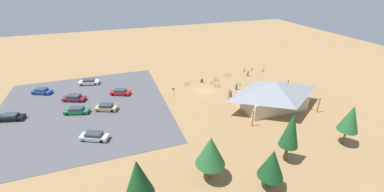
% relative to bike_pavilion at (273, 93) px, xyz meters
% --- Properties ---
extents(ground, '(160.00, 160.00, 0.00)m').
position_rel_bike_pavilion_xyz_m(ground, '(9.82, -12.29, -3.35)').
color(ground, '#937047').
rests_on(ground, ground).
extents(parking_lot_asphalt, '(33.48, 35.96, 0.05)m').
position_rel_bike_pavilion_xyz_m(parking_lot_asphalt, '(37.04, -12.37, -3.33)').
color(parking_lot_asphalt, '#4C4C51').
rests_on(parking_lot_asphalt, ground).
extents(bike_pavilion, '(15.50, 9.86, 5.88)m').
position_rel_bike_pavilion_xyz_m(bike_pavilion, '(0.00, 0.00, 0.00)').
color(bike_pavilion, '#C6B28E').
rests_on(bike_pavilion, ground).
extents(trash_bin, '(0.60, 0.60, 0.90)m').
position_rel_bike_pavilion_xyz_m(trash_bin, '(8.91, -17.06, -2.90)').
color(trash_bin, brown).
rests_on(trash_bin, ground).
extents(lot_sign, '(0.56, 0.08, 2.20)m').
position_rel_bike_pavilion_xyz_m(lot_sign, '(17.90, -11.58, -1.94)').
color(lot_sign, '#99999E').
rests_on(lot_sign, ground).
extents(pine_far_east, '(3.96, 3.96, 6.77)m').
position_rel_bike_pavilion_xyz_m(pine_far_east, '(19.86, 13.85, 1.29)').
color(pine_far_east, brown).
rests_on(pine_far_east, ground).
extents(pine_midwest, '(3.08, 3.08, 7.14)m').
position_rel_bike_pavilion_xyz_m(pine_midwest, '(-3.68, 14.19, 1.55)').
color(pine_midwest, brown).
rests_on(pine_midwest, ground).
extents(pine_east, '(3.34, 3.34, 7.43)m').
position_rel_bike_pavilion_xyz_m(pine_east, '(29.36, 15.74, 1.63)').
color(pine_east, brown).
rests_on(pine_east, ground).
extents(pine_center, '(3.26, 3.26, 6.06)m').
position_rel_bike_pavilion_xyz_m(pine_center, '(13.31, 17.90, 0.68)').
color(pine_center, brown).
rests_on(pine_center, ground).
extents(pine_west, '(2.76, 2.76, 8.23)m').
position_rel_bike_pavilion_xyz_m(pine_west, '(7.82, 14.30, 2.10)').
color(pine_west, brown).
rests_on(pine_west, ground).
extents(bicycle_blue_edge_south, '(1.14, 1.35, 0.87)m').
position_rel_bike_pavilion_xyz_m(bicycle_blue_edge_south, '(-5.40, -20.34, -2.95)').
color(bicycle_blue_edge_south, black).
rests_on(bicycle_blue_edge_south, ground).
extents(bicycle_orange_yard_front, '(1.67, 0.73, 0.77)m').
position_rel_bike_pavilion_xyz_m(bicycle_orange_yard_front, '(6.49, -15.41, -2.99)').
color(bicycle_orange_yard_front, black).
rests_on(bicycle_orange_yard_front, ground).
extents(bicycle_yellow_mid_cluster, '(1.41, 1.21, 0.83)m').
position_rel_bike_pavilion_xyz_m(bicycle_yellow_mid_cluster, '(-10.50, -18.54, -2.97)').
color(bicycle_yellow_mid_cluster, black).
rests_on(bicycle_yellow_mid_cluster, ground).
extents(bicycle_green_lone_east, '(1.09, 1.41, 0.90)m').
position_rel_bike_pavilion_xyz_m(bicycle_green_lone_east, '(4.97, -16.91, -2.97)').
color(bicycle_green_lone_east, black).
rests_on(bicycle_green_lone_east, ground).
extents(bicycle_black_yard_center, '(1.54, 0.63, 0.79)m').
position_rel_bike_pavilion_xyz_m(bicycle_black_yard_center, '(6.54, -12.82, -3.01)').
color(bicycle_black_yard_center, black).
rests_on(bicycle_black_yard_center, ground).
extents(bicycle_red_edge_north, '(1.52, 1.10, 0.88)m').
position_rel_bike_pavilion_xyz_m(bicycle_red_edge_north, '(0.72, -18.54, -2.96)').
color(bicycle_red_edge_north, black).
rests_on(bicycle_red_edge_north, ground).
extents(bicycle_silver_front_row, '(1.74, 0.48, 0.87)m').
position_rel_bike_pavilion_xyz_m(bicycle_silver_front_row, '(12.94, -16.45, -2.97)').
color(bicycle_silver_front_row, black).
rests_on(bicycle_silver_front_row, ground).
extents(bicycle_teal_yard_right, '(1.60, 0.52, 0.77)m').
position_rel_bike_pavilion_xyz_m(bicycle_teal_yard_right, '(1.32, -11.91, -3.00)').
color(bicycle_teal_yard_right, black).
rests_on(bicycle_teal_yard_right, ground).
extents(bicycle_purple_by_bin, '(1.17, 1.31, 0.81)m').
position_rel_bike_pavilion_xyz_m(bicycle_purple_by_bin, '(-7.88, -20.29, -3.00)').
color(bicycle_purple_by_bin, black).
rests_on(bicycle_purple_by_bin, ground).
extents(car_maroon_by_curb, '(5.06, 3.55, 1.42)m').
position_rel_bike_pavilion_xyz_m(car_maroon_by_curb, '(38.98, -16.79, -2.60)').
color(car_maroon_by_curb, maroon).
rests_on(car_maroon_by_curb, parking_lot_asphalt).
extents(car_black_second_row, '(4.99, 2.93, 1.28)m').
position_rel_bike_pavilion_xyz_m(car_black_second_row, '(49.76, -12.26, -2.66)').
color(car_black_second_row, black).
rests_on(car_black_second_row, parking_lot_asphalt).
extents(car_silver_back_corner, '(4.99, 3.58, 1.41)m').
position_rel_bike_pavilion_xyz_m(car_silver_back_corner, '(34.76, -0.43, -2.61)').
color(car_silver_back_corner, '#BCBCC1').
rests_on(car_silver_back_corner, parking_lot_asphalt).
extents(car_white_inner_stall, '(4.99, 2.83, 1.37)m').
position_rel_bike_pavilion_xyz_m(car_white_inner_stall, '(36.12, -25.12, -2.62)').
color(car_white_inner_stall, white).
rests_on(car_white_inner_stall, parking_lot_asphalt).
extents(car_tan_end_stall, '(4.63, 3.28, 1.42)m').
position_rel_bike_pavilion_xyz_m(car_tan_end_stall, '(32.50, -10.07, -2.61)').
color(car_tan_end_stall, tan).
rests_on(car_tan_end_stall, parking_lot_asphalt).
extents(car_red_front_row, '(4.71, 3.47, 1.33)m').
position_rel_bike_pavilion_xyz_m(car_red_front_row, '(29.18, -16.56, -2.64)').
color(car_red_front_row, red).
rests_on(car_red_front_row, parking_lot_asphalt).
extents(car_blue_near_entry, '(4.65, 3.51, 1.33)m').
position_rel_bike_pavilion_xyz_m(car_blue_near_entry, '(46.29, -23.07, -2.64)').
color(car_blue_near_entry, '#1E42B2').
rests_on(car_blue_near_entry, parking_lot_asphalt).
extents(car_green_far_end, '(4.99, 3.00, 1.31)m').
position_rel_bike_pavilion_xyz_m(car_green_far_end, '(38.10, -10.76, -2.65)').
color(car_green_far_end, '#1E6B3D').
rests_on(car_green_far_end, parking_lot_asphalt).
extents(visitor_near_lot, '(0.40, 0.38, 1.70)m').
position_rel_bike_pavilion_xyz_m(visitor_near_lot, '(-4.44, -16.82, -2.46)').
color(visitor_near_lot, '#2D3347').
rests_on(visitor_near_lot, ground).
extents(visitor_at_bikes, '(0.36, 0.36, 1.74)m').
position_rel_bike_pavilion_xyz_m(visitor_at_bikes, '(2.63, -10.26, -2.44)').
color(visitor_at_bikes, '#2D3347').
rests_on(visitor_at_bikes, ground).
extents(visitor_by_pavilion, '(0.36, 0.38, 1.79)m').
position_rel_bike_pavilion_xyz_m(visitor_by_pavilion, '(5.75, -7.12, -2.41)').
color(visitor_by_pavilion, '#2D3347').
rests_on(visitor_by_pavilion, ground).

